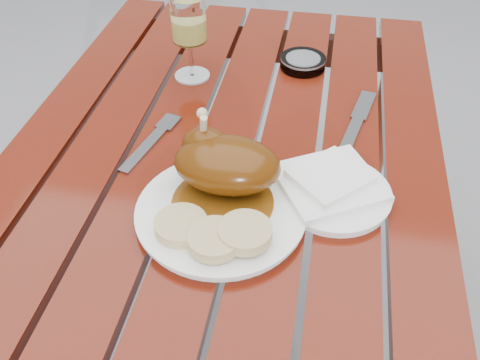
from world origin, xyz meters
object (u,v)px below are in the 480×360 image
(table, at_px, (229,269))
(wine_glass, at_px, (190,39))
(side_plate, at_px, (334,194))
(dinner_plate, at_px, (221,213))
(ashtray, at_px, (303,62))

(table, relative_size, wine_glass, 6.61)
(table, bearing_deg, side_plate, -29.07)
(dinner_plate, height_order, wine_glass, wine_glass)
(dinner_plate, bearing_deg, ashtray, 80.33)
(side_plate, bearing_deg, wine_glass, 134.12)
(ashtray, bearing_deg, side_plate, -77.88)
(dinner_plate, distance_m, wine_glass, 0.45)
(table, distance_m, ashtray, 0.51)
(dinner_plate, height_order, side_plate, dinner_plate)
(wine_glass, distance_m, ashtray, 0.26)
(dinner_plate, bearing_deg, table, 99.27)
(dinner_plate, distance_m, ashtray, 0.51)
(side_plate, distance_m, ashtray, 0.43)
(dinner_plate, bearing_deg, wine_glass, 110.09)
(side_plate, xyz_separation_m, ashtray, (-0.09, 0.42, 0.01))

